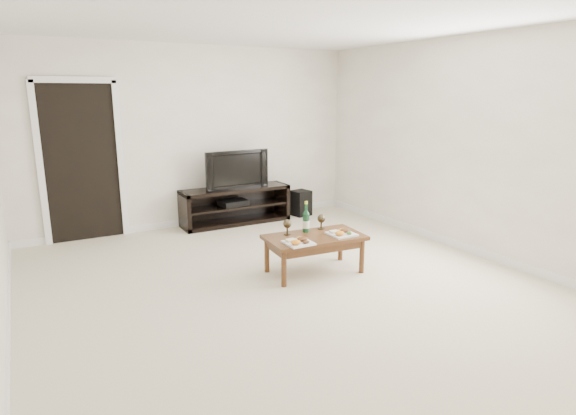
# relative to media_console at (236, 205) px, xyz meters

# --- Properties ---
(floor) EXTENTS (5.50, 5.50, 0.00)m
(floor) POSITION_rel_media_console_xyz_m (-0.51, -2.50, -0.28)
(floor) COLOR beige
(floor) RESTS_ON ground
(back_wall) EXTENTS (5.00, 0.04, 2.60)m
(back_wall) POSITION_rel_media_console_xyz_m (-0.51, 0.27, 1.02)
(back_wall) COLOR white
(back_wall) RESTS_ON ground
(ceiling) EXTENTS (5.00, 5.50, 0.04)m
(ceiling) POSITION_rel_media_console_xyz_m (-0.51, -2.50, 2.35)
(ceiling) COLOR white
(ceiling) RESTS_ON back_wall
(doorway) EXTENTS (0.90, 0.02, 2.05)m
(doorway) POSITION_rel_media_console_xyz_m (-2.06, 0.24, 0.75)
(doorway) COLOR black
(doorway) RESTS_ON ground
(media_console) EXTENTS (1.64, 0.45, 0.55)m
(media_console) POSITION_rel_media_console_xyz_m (0.00, 0.00, 0.00)
(media_console) COLOR black
(media_console) RESTS_ON ground
(television) EXTENTS (0.99, 0.16, 0.57)m
(television) POSITION_rel_media_console_xyz_m (0.00, 0.00, 0.56)
(television) COLOR black
(television) RESTS_ON media_console
(av_receiver) EXTENTS (0.43, 0.34, 0.08)m
(av_receiver) POSITION_rel_media_console_xyz_m (-0.04, -0.01, 0.05)
(av_receiver) COLOR black
(av_receiver) RESTS_ON media_console
(subwoofer) EXTENTS (0.31, 0.31, 0.40)m
(subwoofer) POSITION_rel_media_console_xyz_m (1.11, -0.06, -0.07)
(subwoofer) COLOR black
(subwoofer) RESTS_ON ground
(coffee_table) EXTENTS (1.10, 0.66, 0.42)m
(coffee_table) POSITION_rel_media_console_xyz_m (-0.06, -2.32, -0.07)
(coffee_table) COLOR #522F17
(coffee_table) RESTS_ON ground
(plate_left) EXTENTS (0.27, 0.27, 0.07)m
(plate_left) POSITION_rel_media_console_xyz_m (-0.36, -2.48, 0.18)
(plate_left) COLOR white
(plate_left) RESTS_ON coffee_table
(plate_right) EXTENTS (0.27, 0.27, 0.07)m
(plate_right) POSITION_rel_media_console_xyz_m (0.22, -2.43, 0.18)
(plate_right) COLOR white
(plate_right) RESTS_ON coffee_table
(wine_bottle) EXTENTS (0.07, 0.07, 0.35)m
(wine_bottle) POSITION_rel_media_console_xyz_m (-0.07, -2.15, 0.32)
(wine_bottle) COLOR #103C1F
(wine_bottle) RESTS_ON coffee_table
(goblet_left) EXTENTS (0.09, 0.09, 0.17)m
(goblet_left) POSITION_rel_media_console_xyz_m (-0.30, -2.13, 0.23)
(goblet_left) COLOR #3A311F
(goblet_left) RESTS_ON coffee_table
(goblet_right) EXTENTS (0.09, 0.09, 0.17)m
(goblet_right) POSITION_rel_media_console_xyz_m (0.15, -2.12, 0.23)
(goblet_right) COLOR #3A311F
(goblet_right) RESTS_ON coffee_table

